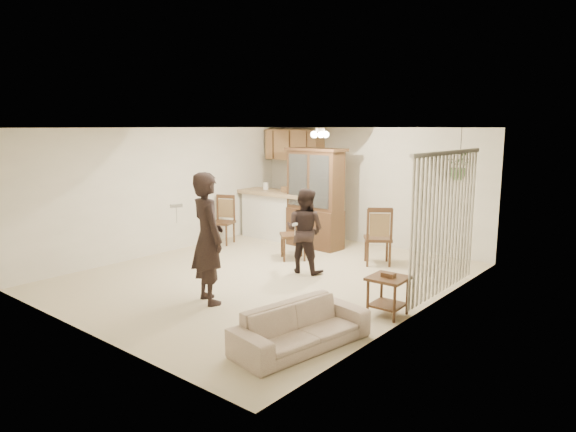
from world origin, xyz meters
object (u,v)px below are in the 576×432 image
Objects in this scene: adult at (208,241)px; side_table at (388,295)px; chair_hutch_right at (378,248)px; chair_hutch_left at (293,244)px; sofa at (301,317)px; chair_bar at (222,230)px; china_hutch at (315,199)px; child at (305,234)px.

side_table is at bearing -132.31° from adult.
chair_hutch_left is at bearing -9.60° from chair_hutch_right.
adult is at bearing 89.48° from sofa.
chair_bar reaches higher than sofa.
sofa is 5.55m from chair_bar.
sofa is 3.15× the size of side_table.
adult reaches higher than chair_bar.
sofa is at bearing -54.56° from chair_bar.
adult is (-1.99, 0.37, 0.53)m from sofa.
adult is at bearing -73.68° from china_hutch.
child is 0.65× the size of china_hutch.
adult is 1.69× the size of chair_hutch_left.
chair_hutch_left is at bearing 152.28° from side_table.
chair_hutch_left is at bearing -47.26° from child.
sofa is 1.79× the size of chair_bar.
chair_hutch_right is (0.73, 1.27, -0.37)m from child.
sofa is 1.76× the size of chair_hutch_left.
adult is 3.82m from chair_bar.
chair_hutch_right is (3.46, 0.66, 0.01)m from chair_bar.
adult reaches higher than chair_hutch_left.
chair_hutch_left is (-0.71, 0.55, -0.38)m from child.
chair_hutch_right reaches higher than chair_hutch_left.
chair_bar reaches higher than side_table.
chair_hutch_left is at bearing -71.99° from china_hutch.
china_hutch is 1.99× the size of chair_bar.
chair_bar is at bearing 162.38° from side_table.
side_table is 2.63m from chair_hutch_right.
side_table is 0.56× the size of chair_hutch_left.
chair_hutch_right is (1.72, -0.37, -0.72)m from china_hutch.
child is 1.27× the size of chair_hutch_left.
china_hutch is at bearing 44.86° from sofa.
chair_bar is (-4.60, 3.09, -0.07)m from sofa.
sofa is at bearing -170.18° from adult.
chair_bar is at bearing 66.20° from sofa.
chair_hutch_right is at bearing -9.00° from china_hutch.
child is at bearing -55.57° from china_hutch.
china_hutch reaches higher than sofa.
chair_hutch_left reaches higher than side_table.
sofa is 3.13m from child.
sofa is 1.71× the size of chair_hutch_right.
side_table is at bearing -38.30° from chair_bar.
child reaches higher than chair_hutch_left.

